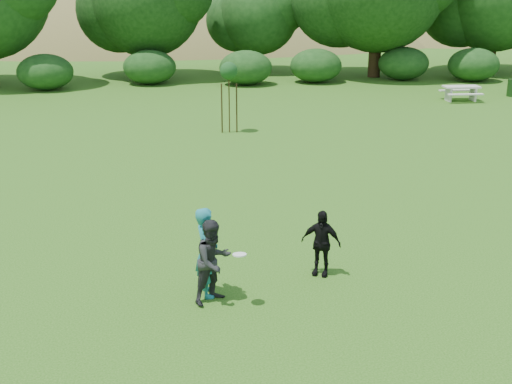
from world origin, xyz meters
The scene contains 8 objects.
ground centered at (0.00, 0.00, 0.00)m, with size 120.00×120.00×0.00m, color #19470C.
player_teal centered at (-1.29, -0.05, 0.93)m, with size 0.68×0.44×1.85m, color #1B6F7B.
player_grey centered at (-1.17, -0.34, 0.85)m, with size 0.82×0.64×1.70m, color #232426.
player_black centered at (1.14, 0.62, 0.73)m, with size 0.85×0.36×1.46m, color black.
frisbee centered at (-0.68, -0.59, 1.08)m, with size 0.27×0.27×0.06m.
sapling centered at (0.02, 13.87, 2.42)m, with size 0.70×0.70×2.85m.
picnic_table centered at (12.16, 19.56, 0.52)m, with size 1.80×1.48×0.76m.
hillside centered at (-0.56, 68.45, -11.97)m, with size 150.00×72.00×52.00m.
Camera 1 is at (-1.49, -11.67, 6.11)m, focal length 45.00 mm.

